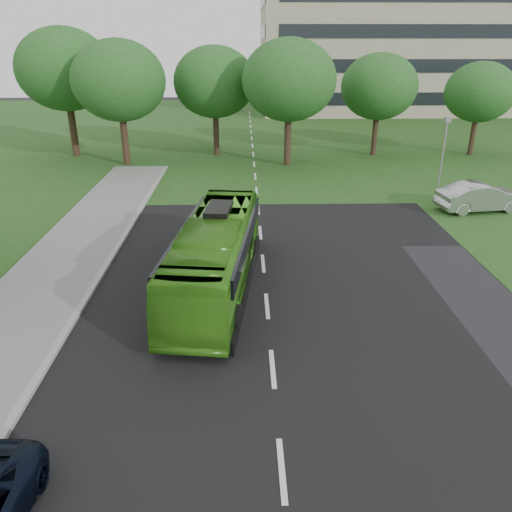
{
  "coord_description": "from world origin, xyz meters",
  "views": [
    {
      "loc": [
        -0.83,
        -14.85,
        9.4
      ],
      "look_at": [
        -0.39,
        3.19,
        1.6
      ],
      "focal_mm": 35.0,
      "sensor_mm": 36.0,
      "label": 1
    }
  ],
  "objects_px": {
    "tree_park_f": "(65,69)",
    "bus": "(216,255)",
    "tree_park_b": "(215,82)",
    "camera_pole": "(444,142)",
    "office_building": "(405,17)",
    "tree_park_c": "(289,80)",
    "tree_park_d": "(379,87)",
    "tree_park_a": "(119,81)",
    "tree_park_e": "(480,92)",
    "sedan": "(481,197)"
  },
  "relations": [
    {
      "from": "tree_park_f",
      "to": "bus",
      "type": "height_order",
      "value": "tree_park_f"
    },
    {
      "from": "sedan",
      "to": "tree_park_b",
      "type": "bearing_deg",
      "value": 36.41
    },
    {
      "from": "bus",
      "to": "sedan",
      "type": "height_order",
      "value": "bus"
    },
    {
      "from": "office_building",
      "to": "tree_park_d",
      "type": "distance_m",
      "value": 34.96
    },
    {
      "from": "tree_park_b",
      "to": "tree_park_f",
      "type": "distance_m",
      "value": 12.51
    },
    {
      "from": "tree_park_d",
      "to": "tree_park_f",
      "type": "relative_size",
      "value": 0.81
    },
    {
      "from": "office_building",
      "to": "tree_park_e",
      "type": "relative_size",
      "value": 5.09
    },
    {
      "from": "tree_park_c",
      "to": "tree_park_d",
      "type": "xyz_separation_m",
      "value": [
        8.02,
        3.75,
        -0.8
      ]
    },
    {
      "from": "office_building",
      "to": "tree_park_d",
      "type": "bearing_deg",
      "value": -109.09
    },
    {
      "from": "sedan",
      "to": "camera_pole",
      "type": "xyz_separation_m",
      "value": [
        -0.41,
        5.65,
        2.18
      ]
    },
    {
      "from": "office_building",
      "to": "camera_pole",
      "type": "height_order",
      "value": "office_building"
    },
    {
      "from": "office_building",
      "to": "tree_park_f",
      "type": "relative_size",
      "value": 3.78
    },
    {
      "from": "office_building",
      "to": "sedan",
      "type": "relative_size",
      "value": 7.72
    },
    {
      "from": "tree_park_a",
      "to": "bus",
      "type": "bearing_deg",
      "value": -69.49
    },
    {
      "from": "tree_park_f",
      "to": "tree_park_a",
      "type": "bearing_deg",
      "value": -34.6
    },
    {
      "from": "tree_park_c",
      "to": "bus",
      "type": "distance_m",
      "value": 23.26
    },
    {
      "from": "tree_park_c",
      "to": "tree_park_d",
      "type": "distance_m",
      "value": 8.89
    },
    {
      "from": "tree_park_e",
      "to": "sedan",
      "type": "bearing_deg",
      "value": -111.17
    },
    {
      "from": "tree_park_a",
      "to": "tree_park_d",
      "type": "xyz_separation_m",
      "value": [
        21.23,
        3.27,
        -0.75
      ]
    },
    {
      "from": "tree_park_b",
      "to": "camera_pole",
      "type": "height_order",
      "value": "tree_park_b"
    },
    {
      "from": "bus",
      "to": "camera_pole",
      "type": "height_order",
      "value": "camera_pole"
    },
    {
      "from": "office_building",
      "to": "camera_pole",
      "type": "bearing_deg",
      "value": -101.99
    },
    {
      "from": "tree_park_c",
      "to": "tree_park_f",
      "type": "relative_size",
      "value": 0.92
    },
    {
      "from": "tree_park_b",
      "to": "tree_park_e",
      "type": "relative_size",
      "value": 1.16
    },
    {
      "from": "camera_pole",
      "to": "tree_park_a",
      "type": "bearing_deg",
      "value": 169.02
    },
    {
      "from": "tree_park_a",
      "to": "tree_park_e",
      "type": "height_order",
      "value": "tree_park_a"
    },
    {
      "from": "tree_park_d",
      "to": "tree_park_e",
      "type": "xyz_separation_m",
      "value": [
        8.73,
        -0.08,
        -0.45
      ]
    },
    {
      "from": "office_building",
      "to": "bus",
      "type": "height_order",
      "value": "office_building"
    },
    {
      "from": "tree_park_a",
      "to": "tree_park_f",
      "type": "relative_size",
      "value": 0.91
    },
    {
      "from": "tree_park_a",
      "to": "sedan",
      "type": "height_order",
      "value": "tree_park_a"
    },
    {
      "from": "sedan",
      "to": "camera_pole",
      "type": "bearing_deg",
      "value": -4.48
    },
    {
      "from": "tree_park_d",
      "to": "office_building",
      "type": "bearing_deg",
      "value": 70.91
    },
    {
      "from": "camera_pole",
      "to": "tree_park_d",
      "type": "bearing_deg",
      "value": 107.57
    },
    {
      "from": "tree_park_f",
      "to": "sedan",
      "type": "xyz_separation_m",
      "value": [
        29.02,
        -16.41,
        -6.35
      ]
    },
    {
      "from": "tree_park_d",
      "to": "tree_park_b",
      "type": "bearing_deg",
      "value": 178.2
    },
    {
      "from": "office_building",
      "to": "tree_park_d",
      "type": "height_order",
      "value": "office_building"
    },
    {
      "from": "tree_park_d",
      "to": "tree_park_e",
      "type": "bearing_deg",
      "value": -0.52
    },
    {
      "from": "tree_park_c",
      "to": "bus",
      "type": "relative_size",
      "value": 0.91
    },
    {
      "from": "tree_park_a",
      "to": "tree_park_c",
      "type": "distance_m",
      "value": 13.21
    },
    {
      "from": "tree_park_e",
      "to": "bus",
      "type": "relative_size",
      "value": 0.74
    },
    {
      "from": "office_building",
      "to": "sedan",
      "type": "height_order",
      "value": "office_building"
    },
    {
      "from": "tree_park_a",
      "to": "tree_park_c",
      "type": "relative_size",
      "value": 0.99
    },
    {
      "from": "tree_park_b",
      "to": "tree_park_c",
      "type": "relative_size",
      "value": 0.94
    },
    {
      "from": "bus",
      "to": "office_building",
      "type": "bearing_deg",
      "value": 74.4
    },
    {
      "from": "sedan",
      "to": "office_building",
      "type": "bearing_deg",
      "value": -18.83
    },
    {
      "from": "tree_park_b",
      "to": "sedan",
      "type": "relative_size",
      "value": 1.76
    },
    {
      "from": "tree_park_a",
      "to": "tree_park_b",
      "type": "xyz_separation_m",
      "value": [
        7.22,
        3.71,
        -0.38
      ]
    },
    {
      "from": "tree_park_d",
      "to": "tree_park_e",
      "type": "distance_m",
      "value": 8.74
    },
    {
      "from": "tree_park_b",
      "to": "tree_park_f",
      "type": "relative_size",
      "value": 0.86
    },
    {
      "from": "tree_park_a",
      "to": "tree_park_d",
      "type": "relative_size",
      "value": 1.13
    }
  ]
}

